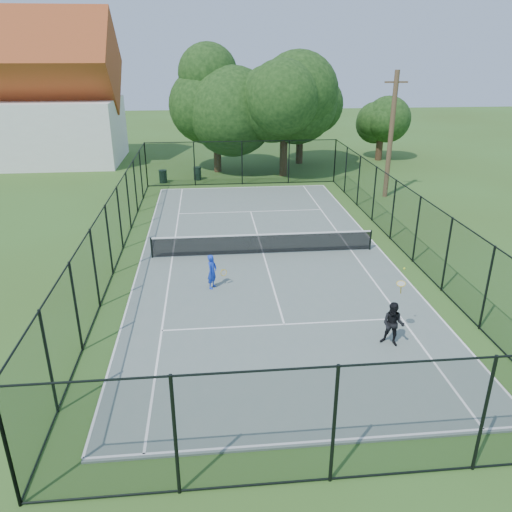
{
  "coord_description": "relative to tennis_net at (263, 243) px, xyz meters",
  "views": [
    {
      "loc": [
        -2.41,
        -20.96,
        8.69
      ],
      "look_at": [
        -0.63,
        -3.0,
        1.2
      ],
      "focal_mm": 35.0,
      "sensor_mm": 36.0,
      "label": 1
    }
  ],
  "objects": [
    {
      "name": "trash_bin_right",
      "position": [
        -3.11,
        14.59,
        -0.11
      ],
      "size": [
        0.58,
        0.58,
        0.93
      ],
      "color": "black",
      "rests_on": "ground"
    },
    {
      "name": "tree_near_mid",
      "position": [
        3.23,
        15.31,
        4.33
      ],
      "size": [
        6.09,
        6.09,
        7.97
      ],
      "color": "#332114",
      "rests_on": "ground"
    },
    {
      "name": "tennis_court",
      "position": [
        0.0,
        0.0,
        -0.55
      ],
      "size": [
        11.0,
        24.0,
        0.06
      ],
      "primitive_type": "cube",
      "color": "slate",
      "rests_on": "ground"
    },
    {
      "name": "tree_near_left",
      "position": [
        -1.58,
        17.07,
        4.7
      ],
      "size": [
        6.58,
        6.58,
        8.58
      ],
      "color": "#332114",
      "rests_on": "ground"
    },
    {
      "name": "tennis_net",
      "position": [
        0.0,
        0.0,
        0.0
      ],
      "size": [
        10.08,
        0.08,
        0.95
      ],
      "color": "black",
      "rests_on": "tennis_court"
    },
    {
      "name": "fence",
      "position": [
        0.0,
        0.0,
        0.92
      ],
      "size": [
        13.1,
        26.1,
        3.0
      ],
      "color": "black",
      "rests_on": "ground"
    },
    {
      "name": "tree_far_right",
      "position": [
        12.12,
        20.09,
        2.6
      ],
      "size": [
        3.9,
        3.9,
        5.16
      ],
      "color": "#332114",
      "rests_on": "ground"
    },
    {
      "name": "player_blue",
      "position": [
        -2.36,
        -3.31,
        0.17
      ],
      "size": [
        0.85,
        0.6,
        1.38
      ],
      "color": "#1738C3",
      "rests_on": "tennis_court"
    },
    {
      "name": "building",
      "position": [
        -17.0,
        22.0,
        4.35
      ],
      "size": [
        15.3,
        8.15,
        11.87
      ],
      "color": "silver",
      "rests_on": "ground"
    },
    {
      "name": "trash_bin_left",
      "position": [
        -5.51,
        14.01,
        -0.13
      ],
      "size": [
        0.58,
        0.58,
        0.89
      ],
      "color": "black",
      "rests_on": "ground"
    },
    {
      "name": "player_black",
      "position": [
        3.17,
        -7.95,
        0.21
      ],
      "size": [
        0.89,
        0.91,
        2.45
      ],
      "color": "black",
      "rests_on": "tennis_court"
    },
    {
      "name": "utility_pole",
      "position": [
        8.85,
        9.0,
        3.29
      ],
      "size": [
        1.4,
        0.3,
        7.61
      ],
      "color": "#4C3823",
      "rests_on": "ground"
    },
    {
      "name": "ground",
      "position": [
        0.0,
        0.0,
        -0.58
      ],
      "size": [
        120.0,
        120.0,
        0.0
      ],
      "primitive_type": "plane",
      "color": "#37521C"
    },
    {
      "name": "tree_near_right",
      "position": [
        5.18,
        19.47,
        4.27
      ],
      "size": [
        5.54,
        5.54,
        7.64
      ],
      "color": "#332114",
      "rests_on": "ground"
    }
  ]
}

